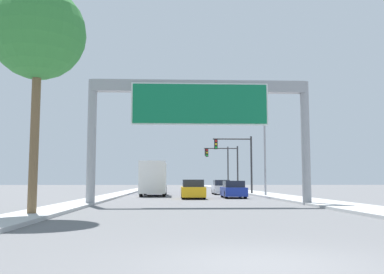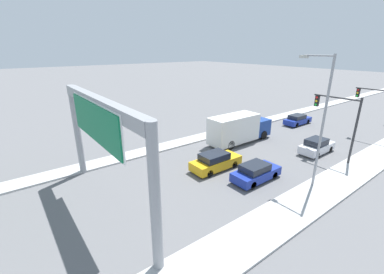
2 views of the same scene
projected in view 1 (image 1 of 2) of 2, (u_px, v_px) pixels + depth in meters
name	position (u px, v px, depth m)	size (l,w,h in m)	color
ground_plane	(262.00, 264.00, 7.41)	(300.00, 300.00, 0.00)	slate
sidewalk_right	(233.00, 190.00, 67.37)	(3.00, 120.00, 0.15)	#B0B0B0
median_strip_left	(137.00, 190.00, 66.75)	(2.00, 120.00, 0.15)	#B0B0B0
sign_gantry	(200.00, 108.00, 25.79)	(13.42, 0.73, 7.52)	gray
car_mid_left	(193.00, 190.00, 34.88)	(1.88, 4.72, 1.54)	gold
car_far_right	(233.00, 190.00, 36.23)	(1.82, 4.30, 1.46)	navy
car_near_right	(221.00, 188.00, 45.68)	(1.75, 4.21, 1.55)	silver
car_near_left	(158.00, 187.00, 53.27)	(1.71, 4.50, 1.40)	navy
truck_box_primary	(154.00, 179.00, 41.41)	(2.38, 8.26, 3.24)	navy
traffic_light_near_intersection	(239.00, 155.00, 45.83)	(4.24, 0.32, 6.23)	#2D2D30
traffic_light_mid_block	(227.00, 161.00, 55.75)	(4.46, 0.32, 5.98)	#2D2D30
traffic_light_far_intersection	(221.00, 161.00, 65.74)	(3.80, 0.32, 6.73)	#2D2D30
palm_tree_foreground	(38.00, 34.00, 17.91)	(3.93, 3.93, 9.59)	brown
street_lamp_right	(262.00, 134.00, 39.63)	(2.56, 0.28, 9.88)	gray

